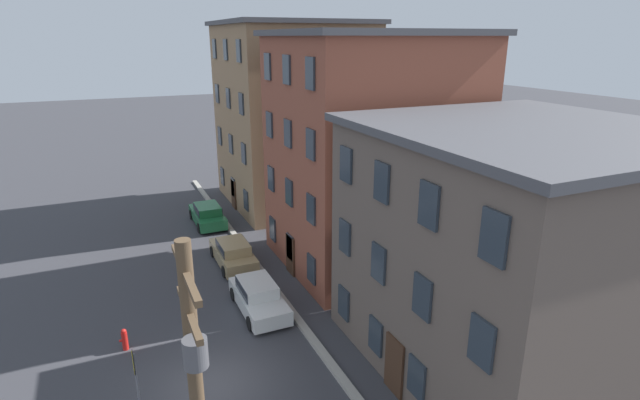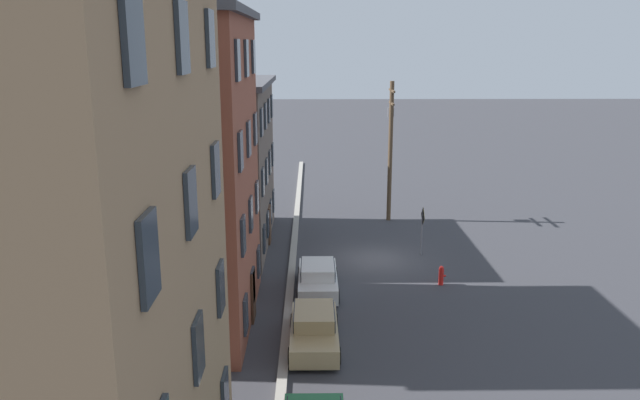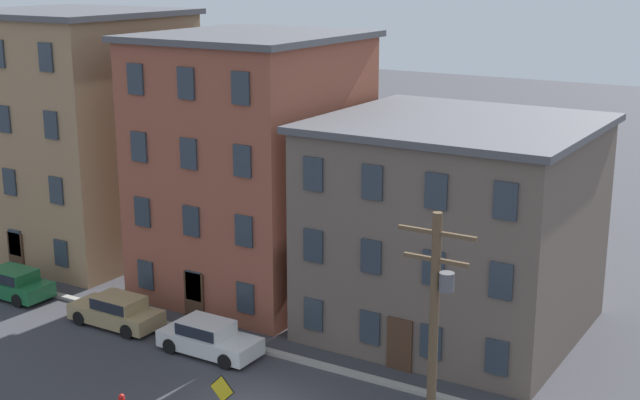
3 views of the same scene
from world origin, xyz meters
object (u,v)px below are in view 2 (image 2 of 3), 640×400
Objects in this scene: utility_pole at (390,144)px; caution_sign at (422,223)px; fire_hydrant at (441,275)px; car_tan at (314,327)px; car_white at (318,277)px.

caution_sign is at bearing -172.16° from utility_pole.
utility_pole is at bearing 7.84° from caution_sign.
utility_pole is 12.49m from fire_hydrant.
caution_sign is 0.30× the size of utility_pole.
caution_sign is 7.90m from utility_pole.
fire_hydrant is at bearing -45.11° from car_tan.
car_white is 0.48× the size of utility_pole.
car_white is at bearing -2.00° from car_tan.
utility_pole reaches higher than fire_hydrant.
car_tan and car_white have the same top height.
car_tan is at bearing 150.52° from caution_sign.
fire_hydrant is at bearing -177.29° from caution_sign.
car_tan is 4.58× the size of fire_hydrant.
car_tan is 8.75m from fire_hydrant.
caution_sign reaches higher than fire_hydrant.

